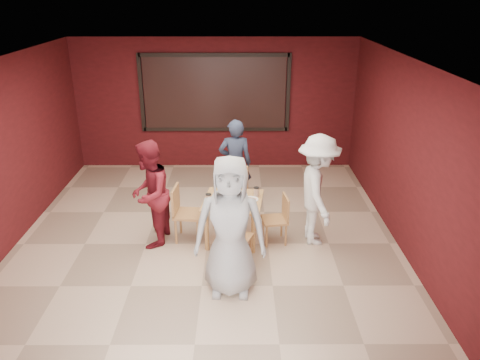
{
  "coord_description": "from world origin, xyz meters",
  "views": [
    {
      "loc": [
        0.5,
        -6.41,
        3.75
      ],
      "look_at": [
        0.52,
        0.14,
        1.03
      ],
      "focal_mm": 35.0,
      "sensor_mm": 36.0,
      "label": 1
    }
  ],
  "objects_px": {
    "diner_right": "(318,190)",
    "chair_left": "(183,210)",
    "chair_front": "(235,237)",
    "dining_table": "(233,204)",
    "chair_right": "(279,217)",
    "diner_back": "(235,163)",
    "diner_front": "(230,227)",
    "diner_left": "(149,194)",
    "chair_back": "(233,189)"
  },
  "relations": [
    {
      "from": "dining_table",
      "to": "diner_back",
      "type": "height_order",
      "value": "diner_back"
    },
    {
      "from": "chair_front",
      "to": "chair_back",
      "type": "xyz_separation_m",
      "value": [
        -0.04,
        1.5,
        0.07
      ]
    },
    {
      "from": "diner_right",
      "to": "chair_front",
      "type": "bearing_deg",
      "value": 116.14
    },
    {
      "from": "chair_back",
      "to": "chair_left",
      "type": "height_order",
      "value": "chair_back"
    },
    {
      "from": "chair_left",
      "to": "diner_back",
      "type": "height_order",
      "value": "diner_back"
    },
    {
      "from": "chair_right",
      "to": "diner_front",
      "type": "relative_size",
      "value": 0.41
    },
    {
      "from": "chair_left",
      "to": "diner_right",
      "type": "bearing_deg",
      "value": -1.89
    },
    {
      "from": "chair_front",
      "to": "diner_right",
      "type": "bearing_deg",
      "value": 28.97
    },
    {
      "from": "chair_left",
      "to": "chair_right",
      "type": "xyz_separation_m",
      "value": [
        1.49,
        -0.1,
        -0.06
      ]
    },
    {
      "from": "dining_table",
      "to": "diner_left",
      "type": "xyz_separation_m",
      "value": [
        -1.26,
        -0.08,
        0.21
      ]
    },
    {
      "from": "diner_left",
      "to": "diner_right",
      "type": "height_order",
      "value": "diner_right"
    },
    {
      "from": "dining_table",
      "to": "chair_front",
      "type": "distance_m",
      "value": 0.75
    },
    {
      "from": "chair_front",
      "to": "diner_front",
      "type": "bearing_deg",
      "value": -95.01
    },
    {
      "from": "chair_back",
      "to": "dining_table",
      "type": "bearing_deg",
      "value": -89.43
    },
    {
      "from": "diner_back",
      "to": "diner_right",
      "type": "relative_size",
      "value": 0.93
    },
    {
      "from": "diner_front",
      "to": "chair_right",
      "type": "bearing_deg",
      "value": 62.45
    },
    {
      "from": "chair_left",
      "to": "diner_left",
      "type": "height_order",
      "value": "diner_left"
    },
    {
      "from": "diner_left",
      "to": "diner_back",
      "type": "bearing_deg",
      "value": 143.41
    },
    {
      "from": "diner_right",
      "to": "chair_left",
      "type": "bearing_deg",
      "value": 85.28
    },
    {
      "from": "chair_left",
      "to": "diner_front",
      "type": "xyz_separation_m",
      "value": [
        0.76,
        -1.36,
        0.44
      ]
    },
    {
      "from": "chair_back",
      "to": "chair_left",
      "type": "xyz_separation_m",
      "value": [
        -0.77,
        -0.74,
        -0.03
      ]
    },
    {
      "from": "chair_right",
      "to": "diner_left",
      "type": "bearing_deg",
      "value": -179.31
    },
    {
      "from": "chair_right",
      "to": "diner_left",
      "type": "xyz_separation_m",
      "value": [
        -1.98,
        -0.02,
        0.4
      ]
    },
    {
      "from": "chair_left",
      "to": "chair_back",
      "type": "bearing_deg",
      "value": 43.9
    },
    {
      "from": "diner_right",
      "to": "chair_right",
      "type": "bearing_deg",
      "value": 89.84
    },
    {
      "from": "chair_right",
      "to": "diner_back",
      "type": "height_order",
      "value": "diner_back"
    },
    {
      "from": "dining_table",
      "to": "chair_right",
      "type": "relative_size",
      "value": 1.28
    },
    {
      "from": "diner_back",
      "to": "chair_front",
      "type": "bearing_deg",
      "value": 87.54
    },
    {
      "from": "chair_back",
      "to": "diner_left",
      "type": "bearing_deg",
      "value": -145.65
    },
    {
      "from": "chair_front",
      "to": "chair_left",
      "type": "relative_size",
      "value": 0.92
    },
    {
      "from": "chair_left",
      "to": "diner_back",
      "type": "distance_m",
      "value": 1.54
    },
    {
      "from": "diner_front",
      "to": "diner_right",
      "type": "height_order",
      "value": "diner_front"
    },
    {
      "from": "dining_table",
      "to": "diner_front",
      "type": "xyz_separation_m",
      "value": [
        -0.02,
        -1.33,
        0.32
      ]
    },
    {
      "from": "diner_left",
      "to": "chair_front",
      "type": "bearing_deg",
      "value": 69.64
    },
    {
      "from": "diner_left",
      "to": "diner_right",
      "type": "relative_size",
      "value": 0.96
    },
    {
      "from": "chair_back",
      "to": "chair_right",
      "type": "xyz_separation_m",
      "value": [
        0.72,
        -0.83,
        -0.09
      ]
    },
    {
      "from": "dining_table",
      "to": "chair_back",
      "type": "distance_m",
      "value": 0.78
    },
    {
      "from": "chair_left",
      "to": "chair_right",
      "type": "relative_size",
      "value": 1.15
    },
    {
      "from": "diner_front",
      "to": "diner_right",
      "type": "xyz_separation_m",
      "value": [
        1.31,
        1.3,
        -0.07
      ]
    },
    {
      "from": "chair_left",
      "to": "diner_back",
      "type": "relative_size",
      "value": 0.55
    },
    {
      "from": "chair_front",
      "to": "diner_right",
      "type": "xyz_separation_m",
      "value": [
        1.26,
        0.7,
        0.41
      ]
    },
    {
      "from": "chair_back",
      "to": "diner_front",
      "type": "distance_m",
      "value": 2.14
    },
    {
      "from": "chair_back",
      "to": "diner_left",
      "type": "distance_m",
      "value": 1.55
    },
    {
      "from": "dining_table",
      "to": "chair_back",
      "type": "bearing_deg",
      "value": 90.57
    },
    {
      "from": "chair_left",
      "to": "diner_right",
      "type": "height_order",
      "value": "diner_right"
    },
    {
      "from": "dining_table",
      "to": "diner_back",
      "type": "relative_size",
      "value": 0.61
    },
    {
      "from": "chair_right",
      "to": "diner_left",
      "type": "distance_m",
      "value": 2.02
    },
    {
      "from": "chair_back",
      "to": "diner_front",
      "type": "relative_size",
      "value": 0.5
    },
    {
      "from": "dining_table",
      "to": "diner_right",
      "type": "xyz_separation_m",
      "value": [
        1.3,
        -0.03,
        0.25
      ]
    },
    {
      "from": "dining_table",
      "to": "diner_front",
      "type": "bearing_deg",
      "value": -90.77
    }
  ]
}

